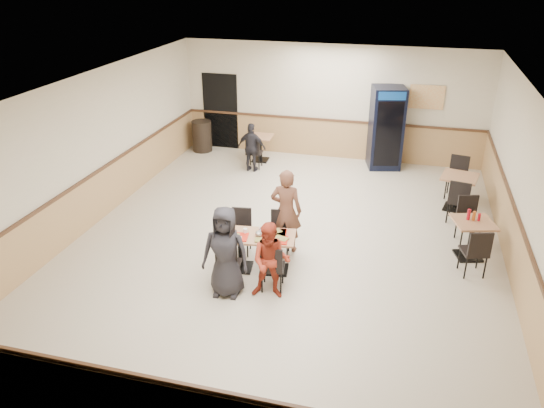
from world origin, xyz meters
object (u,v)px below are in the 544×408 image
(diner_man_opposite, at_px, (286,211))
(back_table, at_px, (260,144))
(side_table_far, at_px, (458,187))
(diner_woman_right, at_px, (271,261))
(side_table_near, at_px, (472,233))
(diner_woman_left, at_px, (225,252))
(lone_diner, at_px, (252,148))
(main_table, at_px, (258,247))
(pepsi_cooler, at_px, (386,128))
(trash_bin, at_px, (202,136))

(diner_man_opposite, bearing_deg, back_table, -69.07)
(diner_man_opposite, bearing_deg, side_table_far, -140.68)
(diner_woman_right, height_order, side_table_near, diner_woman_right)
(diner_woman_left, xyz_separation_m, diner_man_opposite, (0.59, 1.63, 0.03))
(diner_woman_left, distance_m, side_table_near, 4.48)
(diner_woman_left, relative_size, lone_diner, 1.23)
(diner_woman_left, distance_m, back_table, 6.21)
(main_table, bearing_deg, back_table, 97.66)
(diner_woman_right, relative_size, pepsi_cooler, 0.62)
(main_table, xyz_separation_m, diner_woman_left, (-0.30, -0.82, 0.32))
(lone_diner, height_order, pepsi_cooler, pepsi_cooler)
(side_table_far, height_order, back_table, side_table_far)
(diner_woman_left, distance_m, lone_diner, 5.45)
(back_table, xyz_separation_m, pepsi_cooler, (3.21, 0.39, 0.59))
(diner_woman_left, height_order, diner_man_opposite, diner_man_opposite)
(main_table, height_order, side_table_far, side_table_far)
(lone_diner, relative_size, back_table, 1.82)
(diner_woman_left, relative_size, diner_man_opposite, 0.96)
(main_table, bearing_deg, trash_bin, 112.26)
(pepsi_cooler, bearing_deg, lone_diner, -173.67)
(side_table_far, bearing_deg, diner_woman_right, -125.97)
(side_table_far, bearing_deg, main_table, -134.90)
(pepsi_cooler, height_order, trash_bin, pepsi_cooler)
(lone_diner, height_order, trash_bin, lone_diner)
(diner_woman_right, bearing_deg, trash_bin, 113.99)
(side_table_far, bearing_deg, pepsi_cooler, 127.84)
(main_table, relative_size, diner_woman_right, 1.03)
(trash_bin, bearing_deg, side_table_near, -31.68)
(lone_diner, xyz_separation_m, side_table_far, (4.93, -1.03, -0.11))
(diner_woman_right, xyz_separation_m, trash_bin, (-3.69, 6.34, -0.22))
(pepsi_cooler, bearing_deg, diner_woman_left, -121.13)
(diner_man_opposite, height_order, side_table_near, diner_man_opposite)
(diner_woman_right, bearing_deg, diner_man_opposite, 88.35)
(diner_woman_left, xyz_separation_m, side_table_near, (3.89, 2.21, -0.28))
(side_table_far, bearing_deg, back_table, 159.81)
(diner_woman_right, relative_size, side_table_near, 1.56)
(diner_man_opposite, bearing_deg, side_table_near, -170.76)
(main_table, bearing_deg, pepsi_cooler, 65.01)
(diner_woman_right, relative_size, diner_man_opposite, 0.82)
(main_table, distance_m, back_table, 5.48)
(lone_diner, bearing_deg, pepsi_cooler, -156.65)
(side_table_near, xyz_separation_m, back_table, (-5.06, 3.88, -0.03))
(main_table, distance_m, side_table_far, 4.89)
(diner_woman_left, bearing_deg, pepsi_cooler, 68.24)
(pepsi_cooler, bearing_deg, side_table_near, -80.32)
(side_table_near, bearing_deg, diner_woman_right, -146.38)
(pepsi_cooler, bearing_deg, main_table, -120.76)
(main_table, bearing_deg, side_table_far, 37.17)
(trash_bin, bearing_deg, main_table, -59.81)
(diner_woman_right, xyz_separation_m, side_table_near, (3.17, 2.11, -0.17))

